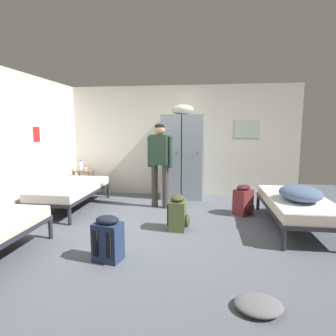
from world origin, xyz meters
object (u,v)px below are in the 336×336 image
Objects in this scene: backpack_maroon at (244,201)px; person_traveler at (160,158)px; shelf_unit at (84,180)px; bed_left_rear at (71,189)px; clothes_pile_grey at (258,305)px; bedding_heap at (300,193)px; backpack_navy at (108,239)px; locker_bank at (182,155)px; bed_right at (297,204)px; water_bottle at (81,166)px; backpack_olive at (178,213)px; lotion_bottle at (86,169)px.

person_traveler is at bearing 170.75° from backpack_maroon.
shelf_unit is 0.35× the size of person_traveler.
clothes_pile_grey is at bearing -41.67° from bed_left_rear.
bedding_heap is at bearing 65.01° from clothes_pile_grey.
bedding_heap reaches higher than backpack_navy.
bed_right is at bearing -40.36° from locker_bank.
water_bottle reaches higher than backpack_maroon.
bedding_heap reaches higher than clothes_pile_grey.
bedding_heap is 1.86m from backpack_olive.
bedding_heap is at bearing -23.75° from water_bottle.
backpack_olive is at bearing 57.09° from backpack_navy.
shelf_unit reaches higher than bed_left_rear.
bed_left_rear is 14.62× the size of lotion_bottle.
lotion_bottle is (-4.22, 1.65, 0.24)m from bed_right.
locker_bank is at bearing 136.10° from bedding_heap.
shelf_unit is 1.04× the size of backpack_maroon.
water_bottle reaches higher than bed_left_rear.
water_bottle is at bearing 162.70° from backpack_maroon.
backpack_maroon is (3.30, 0.04, -0.12)m from bed_left_rear.
bed_right is at bearing -21.40° from lotion_bottle.
person_traveler is 3.00× the size of backpack_maroon.
clothes_pile_grey is at bearing -24.47° from backpack_navy.
shelf_unit is 1.37× the size of clothes_pile_grey.
clothes_pile_grey is at bearing -114.99° from bedding_heap.
water_bottle is at bearing 156.90° from person_traveler.
backpack_navy is at bearing -150.29° from bed_right.
bedding_heap is at bearing 4.50° from backpack_olive.
person_traveler is at bearing 160.10° from bed_right.
lotion_bottle is at bearing 130.25° from clothes_pile_grey.
shelf_unit reaches higher than clothes_pile_grey.
backpack_olive is 1.32× the size of clothes_pile_grey.
locker_bank is at bearing 0.20° from lotion_bottle.
backpack_maroon is at bearing 141.71° from bed_right.
lotion_bottle is 5.08m from clothes_pile_grey.
locker_bank is 1.26× the size of person_traveler.
water_bottle is at bearing 158.58° from bed_right.
backpack_navy is 1.79m from clothes_pile_grey.
bed_left_rear is at bearing 138.33° from clothes_pile_grey.
backpack_maroon and backpack_navy have the same top height.
water_bottle reaches higher than bed_right.
person_traveler is 2.24m from water_bottle.
person_traveler is (-0.37, -0.82, 0.02)m from locker_bank.
bedding_heap reaches higher than backpack_maroon.
locker_bank is at bearing -0.79° from shelf_unit.
bedding_heap reaches higher than lotion_bottle.
backpack_olive is (0.73, 1.12, 0.00)m from backpack_navy.
shelf_unit is 5.13m from clothes_pile_grey.
water_bottle is 0.17m from lotion_bottle.
shelf_unit is 3.60m from backpack_navy.
bed_right is at bearing -21.42° from water_bottle.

